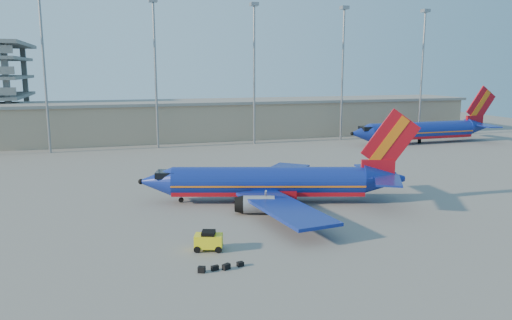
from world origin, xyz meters
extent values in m
plane|color=slate|center=(0.00, 0.00, 0.00)|extent=(220.00, 220.00, 0.00)
cube|color=#9D8A6C|center=(10.00, 58.00, 4.00)|extent=(120.00, 15.00, 8.00)
cube|color=slate|center=(10.00, 58.00, 8.20)|extent=(122.00, 16.00, 0.60)
cylinder|color=gray|center=(-25.00, 46.00, 14.00)|extent=(0.44, 0.44, 28.00)
cylinder|color=gray|center=(-5.00, 46.00, 14.00)|extent=(0.44, 0.44, 28.00)
cube|color=gray|center=(-5.00, 46.00, 28.30)|extent=(1.60, 1.60, 0.70)
cylinder|color=gray|center=(15.00, 46.00, 14.00)|extent=(0.44, 0.44, 28.00)
cube|color=gray|center=(15.00, 46.00, 28.30)|extent=(1.60, 1.60, 0.70)
cylinder|color=gray|center=(35.00, 46.00, 14.00)|extent=(0.44, 0.44, 28.00)
cube|color=gray|center=(35.00, 46.00, 28.30)|extent=(1.60, 1.60, 0.70)
cylinder|color=gray|center=(55.00, 46.00, 14.00)|extent=(0.44, 0.44, 28.00)
cube|color=gray|center=(55.00, 46.00, 28.30)|extent=(1.60, 1.60, 0.70)
cylinder|color=navy|center=(3.12, 0.54, 2.51)|extent=(22.40, 9.66, 3.44)
cube|color=#A60D17|center=(3.12, 0.54, 1.63)|extent=(22.21, 9.03, 1.21)
cube|color=orange|center=(3.12, 0.54, 2.28)|extent=(22.41, 9.69, 0.20)
cone|color=navy|center=(-9.46, 4.28, 2.51)|extent=(4.73, 4.41, 3.44)
cube|color=black|center=(-8.30, 3.93, 3.40)|extent=(2.83, 2.96, 0.74)
cone|color=navy|center=(16.15, -3.32, 2.84)|extent=(5.62, 4.68, 3.44)
cube|color=#A60D17|center=(15.44, -3.11, 4.10)|extent=(3.89, 1.60, 2.05)
cube|color=#A60D17|center=(16.69, -3.48, 7.35)|extent=(6.64, 2.23, 7.43)
cube|color=orange|center=(16.51, -3.43, 7.35)|extent=(4.47, 1.67, 5.83)
cube|color=navy|center=(16.70, -0.18, 3.35)|extent=(3.25, 6.16, 0.20)
cube|color=navy|center=(14.90, -6.25, 3.35)|extent=(5.30, 6.57, 0.20)
cube|color=navy|center=(6.79, 8.00, 1.68)|extent=(12.91, 13.99, 0.33)
cube|color=navy|center=(2.13, -7.71, 1.68)|extent=(6.49, 14.91, 0.33)
cube|color=#A60D17|center=(3.57, 0.41, 1.26)|extent=(6.39, 5.07, 0.93)
cylinder|color=gray|center=(3.43, 5.50, 1.07)|extent=(3.77, 2.83, 1.96)
cylinder|color=gray|center=(0.68, -3.78, 1.07)|extent=(3.77, 2.83, 1.96)
cylinder|color=gray|center=(-6.69, 3.45, 0.51)|extent=(0.28, 0.28, 1.02)
cylinder|color=black|center=(-6.69, 3.45, 0.30)|extent=(0.64, 0.39, 0.60)
cylinder|color=black|center=(5.15, 2.47, 0.39)|extent=(0.90, 0.71, 0.78)
cylinder|color=black|center=(3.77, -2.18, 0.39)|extent=(0.90, 0.71, 0.78)
cylinder|color=navy|center=(48.58, 36.28, 2.71)|extent=(24.17, 4.23, 3.72)
cube|color=#A60D17|center=(48.58, 36.28, 1.76)|extent=(24.16, 3.53, 1.31)
cube|color=orange|center=(48.58, 36.28, 2.46)|extent=(24.17, 4.27, 0.22)
cone|color=navy|center=(34.43, 35.98, 2.71)|extent=(4.30, 3.80, 3.72)
cube|color=black|center=(35.73, 36.01, 3.67)|extent=(2.47, 2.66, 0.80)
cone|color=navy|center=(63.24, 36.59, 3.06)|extent=(5.30, 3.83, 3.72)
cube|color=#A60D17|center=(62.43, 36.58, 4.42)|extent=(4.23, 0.64, 2.21)
cube|color=#A60D17|center=(63.84, 36.61, 7.93)|extent=(7.38, 0.48, 8.01)
cube|color=orange|center=(63.64, 36.60, 7.93)|extent=(4.91, 0.53, 6.28)
cube|color=navy|center=(62.76, 40.00, 3.61)|extent=(4.40, 6.95, 0.22)
cube|color=navy|center=(62.91, 33.17, 3.61)|extent=(4.16, 6.88, 0.22)
cylinder|color=black|center=(48.58, 36.28, 0.45)|extent=(0.72, 0.72, 0.90)
cube|color=yellow|center=(-6.73, -13.03, 0.85)|extent=(2.69, 2.04, 1.14)
cube|color=black|center=(-6.73, -13.03, 1.53)|extent=(1.47, 1.54, 0.40)
cylinder|color=black|center=(-7.40, -12.16, 0.30)|extent=(0.63, 0.38, 0.59)
cylinder|color=black|center=(-7.79, -13.35, 0.30)|extent=(0.63, 0.38, 0.59)
cylinder|color=black|center=(-5.67, -12.72, 0.30)|extent=(0.63, 0.38, 0.59)
cylinder|color=black|center=(-6.06, -13.91, 0.30)|extent=(0.63, 0.38, 0.59)
cube|color=black|center=(-7.15, -17.49, 0.20)|extent=(0.64, 0.44, 0.39)
cube|color=black|center=(-5.02, -17.24, 0.18)|extent=(0.58, 0.49, 0.35)
cube|color=black|center=(-6.24, -17.55, 0.22)|extent=(0.74, 0.64, 0.44)
cube|color=black|center=(-8.21, -17.59, 0.24)|extent=(0.68, 0.61, 0.47)
camera|label=1|loc=(-14.70, -53.62, 15.51)|focal=35.00mm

